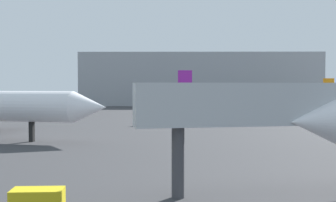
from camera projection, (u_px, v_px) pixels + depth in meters
name	position (u px, v px, depth m)	size (l,w,h in m)	color
airplane_far_left	(231.00, 105.00, 78.44)	(23.84, 19.40, 8.73)	silver
jet_bridge	(307.00, 106.00, 25.80)	(18.24, 5.79, 6.50)	#B2B7BC
baggage_cart	(37.00, 200.00, 21.03)	(2.48, 1.52, 1.30)	gold
terminal_building	(199.00, 80.00, 143.54)	(72.53, 24.37, 15.98)	#999EA3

